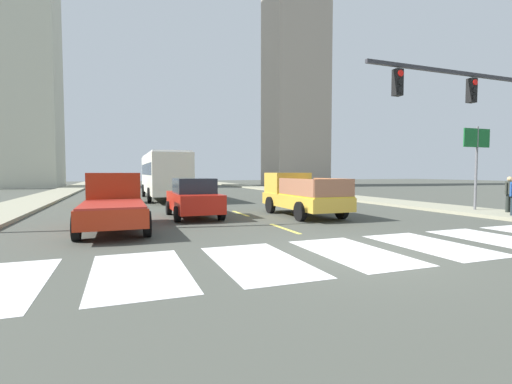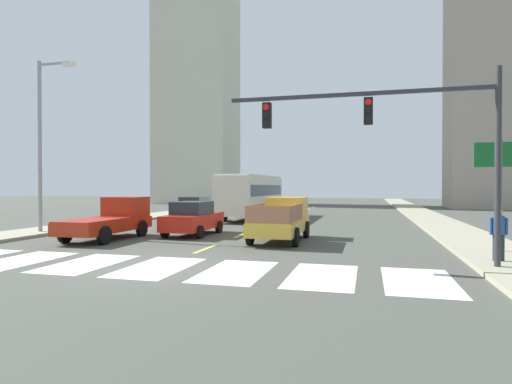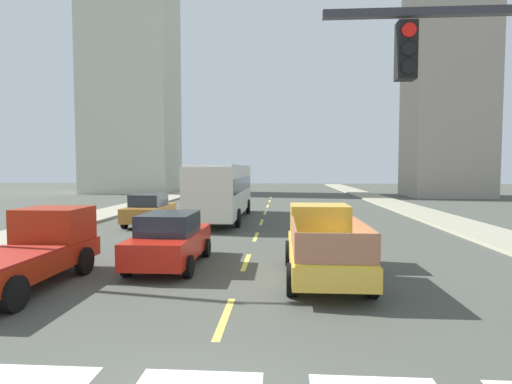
{
  "view_description": "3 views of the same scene",
  "coord_description": "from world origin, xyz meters",
  "px_view_note": "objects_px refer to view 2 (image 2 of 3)",
  "views": [
    {
      "loc": [
        -5.36,
        -7.44,
        1.98
      ],
      "look_at": [
        0.72,
        8.77,
        1.04
      ],
      "focal_mm": 25.36,
      "sensor_mm": 36.0,
      "label": 1
    },
    {
      "loc": [
        6.25,
        -11.87,
        2.49
      ],
      "look_at": [
        -1.41,
        17.28,
        2.09
      ],
      "focal_mm": 29.9,
      "sensor_mm": 36.0,
      "label": 2
    },
    {
      "loc": [
        1.19,
        -4.18,
        3.13
      ],
      "look_at": [
        -0.18,
        16.84,
        1.89
      ],
      "focal_mm": 28.12,
      "sensor_mm": 36.0,
      "label": 3
    }
  ],
  "objects_px": {
    "city_bus": "(252,193)",
    "traffic_signal_gantry": "(404,132)",
    "sedan_mid": "(193,218)",
    "direction_sign_green": "(500,171)",
    "pickup_stakebed": "(282,220)",
    "sedan_near_right": "(195,208)",
    "pedestrian_walking": "(499,230)",
    "pickup_dark": "(112,219)",
    "streetlight_left": "(42,139)"
  },
  "relations": [
    {
      "from": "pickup_stakebed",
      "to": "pedestrian_walking",
      "type": "distance_m",
      "value": 9.06
    },
    {
      "from": "pickup_stakebed",
      "to": "city_bus",
      "type": "height_order",
      "value": "city_bus"
    },
    {
      "from": "city_bus",
      "to": "direction_sign_green",
      "type": "bearing_deg",
      "value": -45.58
    },
    {
      "from": "pickup_dark",
      "to": "pedestrian_walking",
      "type": "height_order",
      "value": "pickup_dark"
    },
    {
      "from": "city_bus",
      "to": "traffic_signal_gantry",
      "type": "relative_size",
      "value": 1.31
    },
    {
      "from": "pickup_stakebed",
      "to": "city_bus",
      "type": "xyz_separation_m",
      "value": [
        -4.79,
        12.31,
        1.02
      ]
    },
    {
      "from": "pickup_stakebed",
      "to": "pickup_dark",
      "type": "bearing_deg",
      "value": -172.18
    },
    {
      "from": "sedan_mid",
      "to": "pedestrian_walking",
      "type": "distance_m",
      "value": 13.7
    },
    {
      "from": "pickup_dark",
      "to": "sedan_near_right",
      "type": "xyz_separation_m",
      "value": [
        -0.51,
        11.32,
        -0.06
      ]
    },
    {
      "from": "streetlight_left",
      "to": "pickup_dark",
      "type": "bearing_deg",
      "value": -7.86
    },
    {
      "from": "streetlight_left",
      "to": "direction_sign_green",
      "type": "bearing_deg",
      "value": -3.81
    },
    {
      "from": "pedestrian_walking",
      "to": "sedan_near_right",
      "type": "bearing_deg",
      "value": -88.97
    },
    {
      "from": "direction_sign_green",
      "to": "pickup_stakebed",
      "type": "bearing_deg",
      "value": 165.34
    },
    {
      "from": "city_bus",
      "to": "sedan_mid",
      "type": "height_order",
      "value": "city_bus"
    },
    {
      "from": "pickup_stakebed",
      "to": "sedan_near_right",
      "type": "relative_size",
      "value": 1.18
    },
    {
      "from": "pickup_stakebed",
      "to": "traffic_signal_gantry",
      "type": "distance_m",
      "value": 8.13
    },
    {
      "from": "traffic_signal_gantry",
      "to": "direction_sign_green",
      "type": "distance_m",
      "value": 5.03
    },
    {
      "from": "sedan_near_right",
      "to": "pedestrian_walking",
      "type": "distance_m",
      "value": 21.8
    },
    {
      "from": "city_bus",
      "to": "pedestrian_walking",
      "type": "height_order",
      "value": "city_bus"
    },
    {
      "from": "sedan_mid",
      "to": "sedan_near_right",
      "type": "bearing_deg",
      "value": 110.67
    },
    {
      "from": "pickup_dark",
      "to": "direction_sign_green",
      "type": "bearing_deg",
      "value": -0.97
    },
    {
      "from": "city_bus",
      "to": "streetlight_left",
      "type": "bearing_deg",
      "value": -118.47
    },
    {
      "from": "pedestrian_walking",
      "to": "pickup_dark",
      "type": "bearing_deg",
      "value": -58.62
    },
    {
      "from": "pedestrian_walking",
      "to": "streetlight_left",
      "type": "bearing_deg",
      "value": -57.92
    },
    {
      "from": "direction_sign_green",
      "to": "pedestrian_walking",
      "type": "distance_m",
      "value": 3.08
    },
    {
      "from": "city_bus",
      "to": "sedan_near_right",
      "type": "height_order",
      "value": "city_bus"
    },
    {
      "from": "pedestrian_walking",
      "to": "pickup_stakebed",
      "type": "bearing_deg",
      "value": -77.63
    },
    {
      "from": "pickup_stakebed",
      "to": "traffic_signal_gantry",
      "type": "height_order",
      "value": "traffic_signal_gantry"
    },
    {
      "from": "pickup_dark",
      "to": "streetlight_left",
      "type": "relative_size",
      "value": 0.58
    },
    {
      "from": "city_bus",
      "to": "streetlight_left",
      "type": "distance_m",
      "value": 15.53
    },
    {
      "from": "city_bus",
      "to": "sedan_near_right",
      "type": "distance_m",
      "value": 4.58
    },
    {
      "from": "traffic_signal_gantry",
      "to": "streetlight_left",
      "type": "relative_size",
      "value": 0.92
    },
    {
      "from": "sedan_near_right",
      "to": "sedan_mid",
      "type": "height_order",
      "value": "same"
    },
    {
      "from": "sedan_near_right",
      "to": "pickup_dark",
      "type": "bearing_deg",
      "value": -89.17
    },
    {
      "from": "sedan_mid",
      "to": "streetlight_left",
      "type": "height_order",
      "value": "streetlight_left"
    },
    {
      "from": "pickup_dark",
      "to": "sedan_near_right",
      "type": "bearing_deg",
      "value": 94.29
    },
    {
      "from": "traffic_signal_gantry",
      "to": "sedan_mid",
      "type": "bearing_deg",
      "value": 146.7
    },
    {
      "from": "traffic_signal_gantry",
      "to": "sedan_near_right",
      "type": "bearing_deg",
      "value": 131.0
    },
    {
      "from": "direction_sign_green",
      "to": "pedestrian_walking",
      "type": "height_order",
      "value": "direction_sign_green"
    },
    {
      "from": "city_bus",
      "to": "direction_sign_green",
      "type": "height_order",
      "value": "direction_sign_green"
    },
    {
      "from": "city_bus",
      "to": "streetlight_left",
      "type": "relative_size",
      "value": 1.2
    },
    {
      "from": "city_bus",
      "to": "traffic_signal_gantry",
      "type": "distance_m",
      "value": 20.49
    },
    {
      "from": "pickup_dark",
      "to": "pedestrian_walking",
      "type": "bearing_deg",
      "value": -9.32
    },
    {
      "from": "pickup_dark",
      "to": "sedan_near_right",
      "type": "distance_m",
      "value": 11.33
    },
    {
      "from": "pickup_stakebed",
      "to": "streetlight_left",
      "type": "distance_m",
      "value": 13.17
    },
    {
      "from": "direction_sign_green",
      "to": "streetlight_left",
      "type": "bearing_deg",
      "value": 176.19
    },
    {
      "from": "pedestrian_walking",
      "to": "city_bus",
      "type": "bearing_deg",
      "value": -100.72
    },
    {
      "from": "pickup_dark",
      "to": "sedan_mid",
      "type": "bearing_deg",
      "value": 36.38
    },
    {
      "from": "pickup_dark",
      "to": "sedan_near_right",
      "type": "relative_size",
      "value": 1.18
    },
    {
      "from": "sedan_mid",
      "to": "traffic_signal_gantry",
      "type": "height_order",
      "value": "traffic_signal_gantry"
    }
  ]
}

